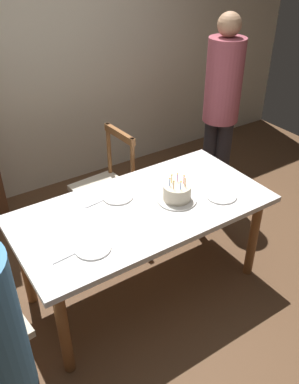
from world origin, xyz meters
The scene contains 11 objects.
ground centered at (0.00, 0.00, 0.00)m, with size 6.40×6.40×0.00m, color brown.
back_wall centered at (0.00, 1.85, 1.30)m, with size 6.40×0.10×2.60m, color beige.
dining_table centered at (0.00, 0.00, 0.66)m, with size 1.75×0.88×0.75m.
birthday_cake centered at (0.24, -0.06, 0.81)m, with size 0.28×0.28×0.19m.
plate_near_celebrant centered at (-0.48, -0.20, 0.76)m, with size 0.22×0.22×0.01m, color white.
plate_far_side centered at (-0.09, 0.20, 0.76)m, with size 0.22×0.22×0.01m, color white.
plate_near_guest centered at (0.53, -0.20, 0.76)m, with size 0.22×0.22×0.01m, color white.
fork_near_celebrant centered at (-0.64, -0.18, 0.75)m, with size 0.18×0.02×0.01m, color silver.
fork_far_side centered at (-0.25, 0.21, 0.75)m, with size 0.18×0.02×0.01m, color silver.
chair_spindle_back centered at (0.10, 0.76, 0.46)m, with size 0.47×0.47×0.95m.
person_guest centered at (1.24, 0.63, 1.03)m, with size 0.32×0.32×1.79m.
Camera 1 is at (-1.21, -1.90, 2.34)m, focal length 37.88 mm.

